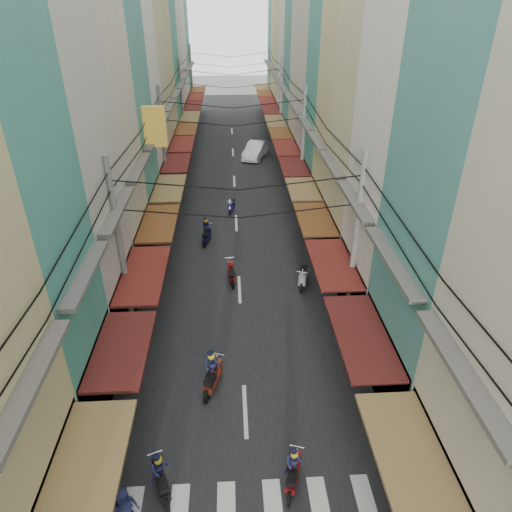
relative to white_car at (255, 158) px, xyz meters
name	(u,v)px	position (x,y,z in m)	size (l,w,h in m)	color
ground	(243,372)	(-2.11, -28.23, 0.00)	(160.00, 160.00, 0.00)	slate
road	(235,190)	(-2.11, -8.23, 0.01)	(10.00, 80.00, 0.02)	black
sidewalk_left	(151,192)	(-8.61, -8.23, 0.03)	(3.00, 80.00, 0.06)	gray
sidewalk_right	(317,188)	(4.39, -8.23, 0.03)	(3.00, 80.00, 0.06)	gray
building_row_left	(101,63)	(-10.02, -11.67, 9.78)	(7.80, 67.67, 23.70)	silver
building_row_right	(359,67)	(5.81, -11.78, 9.41)	(7.80, 68.98, 22.59)	teal
utility_poles	(234,120)	(-2.11, -13.22, 6.59)	(10.20, 66.13, 8.20)	gray
white_car	(255,158)	(0.00, 0.00, 0.00)	(5.09, 1.99, 1.80)	silver
bicycle	(389,368)	(3.90, -28.33, 0.00)	(0.59, 1.57, 1.08)	black
moving_scooters	(231,322)	(-2.56, -25.59, 0.51)	(6.44, 22.64, 1.86)	black
parked_scooters	(393,423)	(2.99, -31.45, 0.46)	(12.71, 12.26, 0.95)	black
pedestrians	(149,317)	(-6.16, -25.74, 1.05)	(11.52, 19.98, 2.23)	#2A212D
traffic_sign	(385,318)	(3.63, -27.65, 2.02)	(0.10, 0.61, 2.79)	gray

